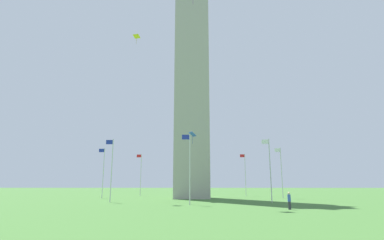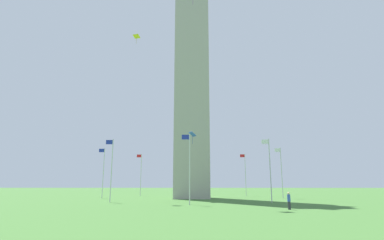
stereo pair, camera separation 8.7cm
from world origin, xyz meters
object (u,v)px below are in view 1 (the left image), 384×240
object	(u,v)px
flagpole_ne	(111,167)
flagpole_e	(189,165)
flagpole_nw	(141,173)
kite_yellow_diamond	(137,37)
flagpole_se	(270,167)
obelisk_monument	(192,48)
flagpole_sw	(245,173)
flagpole_w	(193,173)
flagpole_s	(281,170)
person_blue_shirt	(289,201)
kite_blue_diamond	(193,135)
flagpole_n	(103,171)

from	to	relation	value
flagpole_ne	flagpole_e	world-z (taller)	same
flagpole_nw	kite_yellow_diamond	xyz separation A→B (m)	(-2.09, 19.38, 22.60)
flagpole_e	flagpole_se	world-z (taller)	same
flagpole_e	obelisk_monument	bearing A→B (deg)	-90.19
flagpole_e	flagpole_sw	size ratio (longest dim) A/B	1.00
flagpole_w	kite_yellow_diamond	world-z (taller)	kite_yellow_diamond
flagpole_e	kite_yellow_diamond	xyz separation A→B (m)	(9.42, -8.43, 22.60)
flagpole_ne	flagpole_s	size ratio (longest dim) A/B	1.00
flagpole_se	kite_yellow_diamond	world-z (taller)	kite_yellow_diamond
obelisk_monument	person_blue_shirt	bearing A→B (deg)	114.20
kite_yellow_diamond	obelisk_monument	bearing A→B (deg)	-140.32
kite_blue_diamond	flagpole_w	bearing A→B (deg)	-89.33
kite_yellow_diamond	flagpole_sw	bearing A→B (deg)	-137.22
flagpole_ne	flagpole_e	size ratio (longest dim) A/B	1.00
obelisk_monument	flagpole_se	xyz separation A→B (m)	(-11.46, 11.52, -24.15)
obelisk_monument	flagpole_e	bearing A→B (deg)	89.81
flagpole_se	kite_yellow_diamond	xyz separation A→B (m)	(20.94, -3.66, 22.60)
flagpole_ne	kite_yellow_diamond	xyz separation A→B (m)	(-2.09, -3.66, 22.60)
obelisk_monument	flagpole_se	distance (m)	29.11
flagpole_ne	flagpole_sw	bearing A→B (deg)	-135.00
obelisk_monument	kite_yellow_diamond	world-z (taller)	obelisk_monument
flagpole_n	kite_yellow_diamond	world-z (taller)	kite_yellow_diamond
flagpole_sw	kite_blue_diamond	bearing A→B (deg)	60.40
flagpole_nw	kite_blue_diamond	distance (m)	23.63
obelisk_monument	flagpole_nw	size ratio (longest dim) A/B	6.40
obelisk_monument	person_blue_shirt	xyz separation A→B (m)	(-10.48, 23.31, -28.22)
flagpole_sw	flagpole_nw	xyz separation A→B (m)	(23.03, -0.00, 0.00)
obelisk_monument	flagpole_ne	xyz separation A→B (m)	(11.57, 11.52, -24.15)
flagpole_n	flagpole_w	world-z (taller)	same
flagpole_s	flagpole_sw	world-z (taller)	same
kite_yellow_diamond	flagpole_s	bearing A→B (deg)	-163.00
obelisk_monument	kite_yellow_diamond	distance (m)	12.41
flagpole_se	person_blue_shirt	distance (m)	12.52
person_blue_shirt	kite_blue_diamond	distance (m)	20.50
kite_yellow_diamond	flagpole_se	bearing A→B (deg)	170.10
flagpole_nw	flagpole_ne	bearing A→B (deg)	90.00
flagpole_e	flagpole_sw	distance (m)	30.10
person_blue_shirt	kite_yellow_diamond	xyz separation A→B (m)	(19.96, -15.45, 26.67)
obelisk_monument	flagpole_n	size ratio (longest dim) A/B	6.40
flagpole_ne	kite_yellow_diamond	size ratio (longest dim) A/B	5.63
obelisk_monument	flagpole_ne	world-z (taller)	obelisk_monument
flagpole_w	kite_yellow_diamond	distance (m)	34.39
flagpole_se	flagpole_nw	xyz separation A→B (m)	(23.03, -23.03, 0.00)
obelisk_monument	flagpole_sw	world-z (taller)	obelisk_monument
obelisk_monument	flagpole_ne	bearing A→B (deg)	44.87
flagpole_e	flagpole_s	xyz separation A→B (m)	(-16.29, -16.29, 0.00)
flagpole_se	person_blue_shirt	bearing A→B (deg)	85.22
flagpole_ne	flagpole_s	bearing A→B (deg)	-157.50
flagpole_ne	flagpole_s	xyz separation A→B (m)	(-27.81, -11.52, 0.00)
flagpole_ne	kite_blue_diamond	distance (m)	13.36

